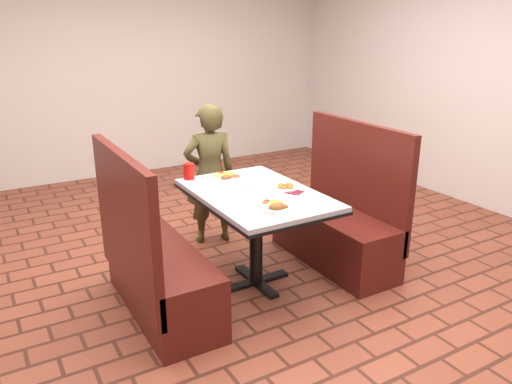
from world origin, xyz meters
The scene contains 15 objects.
room centered at (0.00, 0.00, 1.91)m, with size 7.00×7.04×2.82m.
dining_table centered at (0.00, 0.00, 0.65)m, with size 0.81×1.21×0.75m.
booth_bench_left centered at (-0.80, 0.00, 0.33)m, with size 0.47×1.20×1.17m.
booth_bench_right centered at (0.80, 0.00, 0.33)m, with size 0.47×1.20×1.17m.
diner_person centered at (0.06, 0.92, 0.64)m, with size 0.46×0.30×1.27m, color brown.
near_dinner_plate centered at (-0.06, -0.35, 0.78)m, with size 0.26×0.26×0.08m.
far_dinner_plate centered at (-0.03, 0.42, 0.77)m, with size 0.27×0.27×0.07m.
plantain_plate centered at (0.23, -0.04, 0.76)m, with size 0.20×0.20×0.03m.
maroon_napkin centered at (0.24, -0.15, 0.75)m, with size 0.11×0.11×0.00m, color maroon.
spoon_utensil centered at (0.21, -0.17, 0.75)m, with size 0.01×0.13×0.00m, color silver.
red_tumbler centered at (-0.29, 0.55, 0.81)m, with size 0.08×0.08×0.13m, color red.
paper_napkin centered at (0.26, -0.46, 0.76)m, with size 0.18×0.13×0.01m, color white.
knife_utensil centered at (-0.12, -0.36, 0.76)m, with size 0.01×0.18×0.00m, color silver.
fork_utensil centered at (-0.13, -0.38, 0.76)m, with size 0.01×0.16×0.00m, color silver.
lettuce_shreds centered at (0.04, 0.06, 0.75)m, with size 0.28×0.32×0.00m, color #77B247, non-canonical shape.
Camera 1 is at (-1.74, -2.99, 1.92)m, focal length 35.00 mm.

